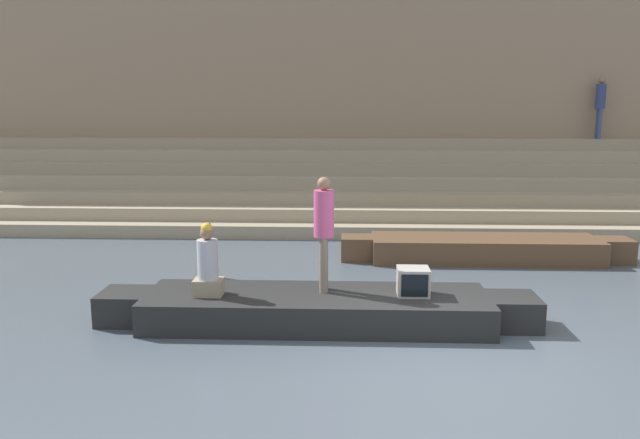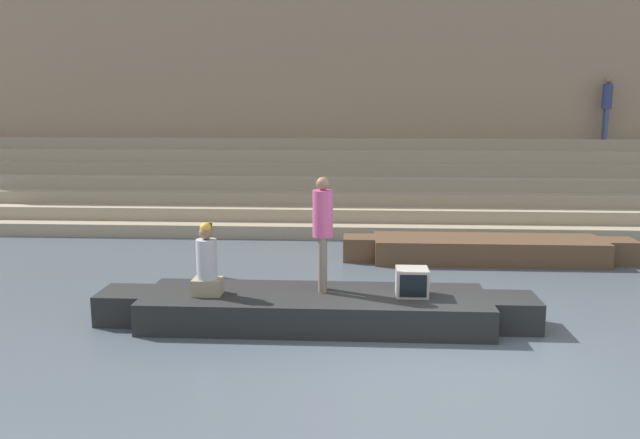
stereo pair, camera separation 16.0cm
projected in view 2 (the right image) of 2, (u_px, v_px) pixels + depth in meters
ground_plane at (443, 355)px, 8.09m from camera, size 120.00×120.00×0.00m
ghat_steps at (397, 193)px, 17.49m from camera, size 36.00×4.19×2.26m
back_wall at (395, 69)px, 18.92m from camera, size 34.20×1.28×8.70m
rowboat_main at (315, 308)px, 9.24m from camera, size 6.48×1.53×0.46m
person_standing at (323, 225)px, 9.19m from camera, size 0.30×0.30×1.72m
person_rowing at (207, 265)px, 9.09m from camera, size 0.42×0.33×1.08m
tv_set at (412, 282)px, 9.09m from camera, size 0.46×0.43×0.41m
moored_boat_shore at (487, 249)px, 13.00m from camera, size 6.01×1.22×0.49m
mooring_post at (210, 249)px, 11.79m from camera, size 0.13×0.13×1.05m
person_on_steps at (607, 102)px, 17.87m from camera, size 0.27×0.27×1.78m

